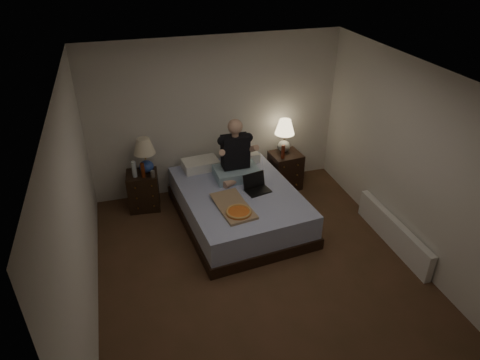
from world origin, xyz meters
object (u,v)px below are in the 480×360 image
object	(u,v)px
nightstand_left	(144,191)
soda_can	(153,174)
lamp_left	(145,156)
radiator	(393,232)
bed	(239,205)
beer_bottle_left	(143,170)
lamp_right	(284,136)
laptop	(258,184)
water_bottle	(134,169)
pizza_box	(239,212)
person	(236,150)
beer_bottle_right	(283,152)
nightstand_right	(285,170)

from	to	relation	value
nightstand_left	soda_can	distance (m)	0.41
lamp_left	radiator	bearing A→B (deg)	-31.96
bed	beer_bottle_left	size ratio (longest dim) A/B	9.12
lamp_left	lamp_right	xyz separation A→B (m)	(2.24, 0.03, 0.02)
lamp_left	laptop	distance (m)	1.75
bed	water_bottle	size ratio (longest dim) A/B	8.39
lamp_left	lamp_right	size ratio (longest dim) A/B	1.00
soda_can	pizza_box	xyz separation A→B (m)	(0.99, -1.20, -0.09)
lamp_right	radiator	world-z (taller)	lamp_right
soda_can	nightstand_left	bearing A→B (deg)	137.47
lamp_left	beer_bottle_left	size ratio (longest dim) A/B	2.43
bed	beer_bottle_left	world-z (taller)	beer_bottle_left
soda_can	person	size ratio (longest dim) A/B	0.11
nightstand_left	soda_can	xyz separation A→B (m)	(0.16, -0.15, 0.35)
lamp_right	laptop	world-z (taller)	lamp_right
nightstand_left	beer_bottle_right	distance (m)	2.28
laptop	beer_bottle_right	bearing A→B (deg)	34.55
beer_bottle_left	pizza_box	world-z (taller)	beer_bottle_left
nightstand_right	lamp_left	distance (m)	2.32
nightstand_right	water_bottle	size ratio (longest dim) A/B	2.48
lamp_right	laptop	distance (m)	1.22
lamp_right	person	distance (m)	1.05
beer_bottle_right	lamp_right	bearing A→B (deg)	65.50
beer_bottle_left	person	distance (m)	1.42
nightstand_left	water_bottle	distance (m)	0.44
nightstand_right	water_bottle	bearing A→B (deg)	174.91
nightstand_right	radiator	world-z (taller)	nightstand_right
bed	pizza_box	distance (m)	0.69
lamp_right	beer_bottle_right	xyz separation A→B (m)	(-0.10, -0.22, -0.17)
lamp_right	laptop	size ratio (longest dim) A/B	1.65
nightstand_right	soda_can	xyz separation A→B (m)	(-2.18, -0.11, 0.34)
radiator	lamp_right	bearing A→B (deg)	113.76
bed	soda_can	world-z (taller)	soda_can
nightstand_left	nightstand_right	bearing A→B (deg)	4.73
beer_bottle_right	person	xyz separation A→B (m)	(-0.84, -0.23, 0.25)
bed	beer_bottle_right	bearing A→B (deg)	27.42
radiator	person	bearing A→B (deg)	140.03
lamp_right	radiator	size ratio (longest dim) A/B	0.35
person	pizza_box	bearing A→B (deg)	-105.15
lamp_right	soda_can	distance (m)	2.19
person	water_bottle	bearing A→B (deg)	166.47
soda_can	radiator	size ratio (longest dim) A/B	0.06
bed	person	xyz separation A→B (m)	(0.07, 0.36, 0.73)
nightstand_right	beer_bottle_right	xyz separation A→B (m)	(-0.11, -0.12, 0.43)
bed	nightstand_left	xyz separation A→B (m)	(-1.32, 0.75, 0.04)
beer_bottle_right	laptop	xyz separation A→B (m)	(-0.65, -0.70, -0.09)
beer_bottle_right	nightstand_left	bearing A→B (deg)	175.92
soda_can	radiator	xyz separation A→B (m)	(3.03, -1.76, -0.45)
nightstand_right	soda_can	size ratio (longest dim) A/B	6.21
beer_bottle_left	person	bearing A→B (deg)	-11.66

